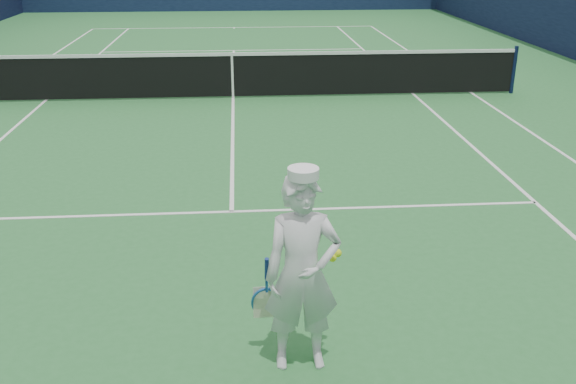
{
  "coord_description": "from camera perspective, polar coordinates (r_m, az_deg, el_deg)",
  "views": [
    {
      "loc": [
        0.15,
        -14.15,
        3.37
      ],
      "look_at": [
        0.61,
        -8.15,
        0.96
      ],
      "focal_mm": 40.0,
      "sensor_mm": 36.0,
      "label": 1
    }
  ],
  "objects": [
    {
      "name": "court_markings",
      "position": [
        14.54,
        -4.9,
        8.35
      ],
      "size": [
        11.03,
        23.83,
        0.01
      ],
      "color": "white",
      "rests_on": "ground"
    },
    {
      "name": "windscreen_fence",
      "position": [
        14.21,
        -5.17,
        16.2
      ],
      "size": [
        20.12,
        36.12,
        4.0
      ],
      "color": "#0F1B39",
      "rests_on": "ground"
    },
    {
      "name": "tennis_net",
      "position": [
        14.43,
        -4.97,
        10.48
      ],
      "size": [
        12.88,
        0.09,
        1.07
      ],
      "color": "#141E4C",
      "rests_on": "ground"
    },
    {
      "name": "ground",
      "position": [
        14.54,
        -4.9,
        8.33
      ],
      "size": [
        80.0,
        80.0,
        0.0
      ],
      "primitive_type": "plane",
      "color": "#296C33",
      "rests_on": "ground"
    },
    {
      "name": "tennis_player",
      "position": [
        5.18,
        1.26,
        -7.26
      ],
      "size": [
        0.77,
        0.46,
        1.75
      ],
      "rotation": [
        0.0,
        0.0,
        0.03
      ],
      "color": "silver",
      "rests_on": "ground"
    }
  ]
}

